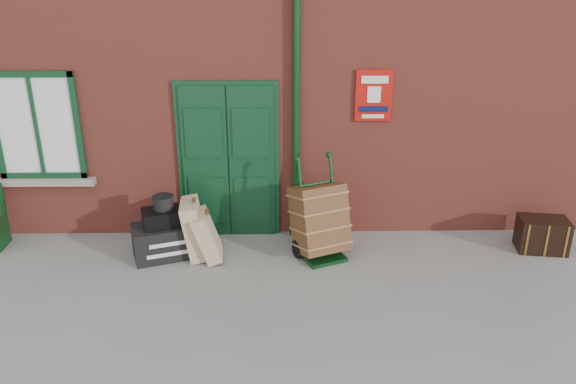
{
  "coord_description": "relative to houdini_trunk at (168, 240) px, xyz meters",
  "views": [
    {
      "loc": [
        0.42,
        -6.04,
        3.67
      ],
      "look_at": [
        0.52,
        0.6,
        1.0
      ],
      "focal_mm": 35.0,
      "sensor_mm": 36.0,
      "label": 1
    }
  ],
  "objects": [
    {
      "name": "station_building",
      "position": [
        1.1,
        2.7,
        1.93
      ],
      "size": [
        10.3,
        4.3,
        4.36
      ],
      "color": "#A34234",
      "rests_on": "ground"
    },
    {
      "name": "porter_trolley",
      "position": [
        2.05,
        -0.01,
        0.29
      ],
      "size": [
        0.88,
        0.9,
        1.35
      ],
      "rotation": [
        0.0,
        0.0,
        0.41
      ],
      "color": "#0D3614",
      "rests_on": "ground"
    },
    {
      "name": "strongbox",
      "position": [
        -0.05,
        0.0,
        0.34
      ],
      "size": [
        0.59,
        0.51,
        0.23
      ],
      "primitive_type": "cube",
      "rotation": [
        0.0,
        0.0,
        0.34
      ],
      "color": "black",
      "rests_on": "houdini_trunk"
    },
    {
      "name": "ground",
      "position": [
        1.11,
        -0.79,
        -0.23
      ],
      "size": [
        80.0,
        80.0,
        0.0
      ],
      "primitive_type": "plane",
      "color": "gray",
      "rests_on": "ground"
    },
    {
      "name": "dark_trunk",
      "position": [
        5.15,
        0.08,
        0.01
      ],
      "size": [
        0.7,
        0.51,
        0.47
      ],
      "primitive_type": "cube",
      "rotation": [
        0.0,
        0.0,
        -0.14
      ],
      "color": "black",
      "rests_on": "ground"
    },
    {
      "name": "suitcase_back",
      "position": [
        0.37,
        -0.0,
        0.17
      ],
      "size": [
        0.39,
        0.58,
        0.8
      ],
      "primitive_type": "cube",
      "rotation": [
        0.0,
        -0.15,
        0.1
      ],
      "color": "tan",
      "rests_on": "ground"
    },
    {
      "name": "houdini_trunk",
      "position": [
        0.0,
        0.0,
        0.0
      ],
      "size": [
        1.02,
        0.77,
        0.45
      ],
      "primitive_type": "cube",
      "rotation": [
        0.0,
        0.0,
        0.34
      ],
      "color": "black",
      "rests_on": "ground"
    },
    {
      "name": "hatbox",
      "position": [
        -0.02,
        0.03,
        0.55
      ],
      "size": [
        0.35,
        0.35,
        0.18
      ],
      "primitive_type": "cylinder",
      "rotation": [
        0.0,
        0.0,
        0.34
      ],
      "color": "black",
      "rests_on": "strongbox"
    },
    {
      "name": "suitcase_front",
      "position": [
        0.55,
        -0.1,
        0.12
      ],
      "size": [
        0.44,
        0.53,
        0.69
      ],
      "primitive_type": "cube",
      "rotation": [
        0.0,
        -0.32,
        0.1
      ],
      "color": "tan",
      "rests_on": "ground"
    }
  ]
}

